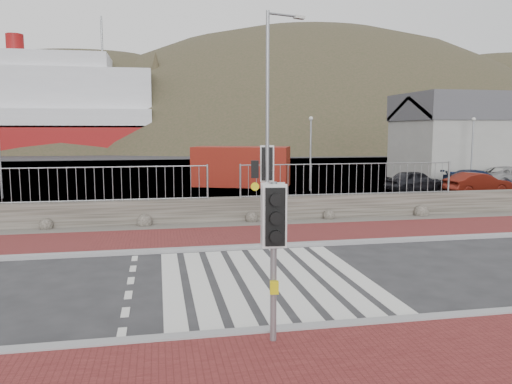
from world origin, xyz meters
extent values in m
plane|color=#28282B|center=(0.00, 0.00, 0.00)|extent=(220.00, 220.00, 0.00)
cube|color=maroon|center=(0.00, 4.50, 0.04)|extent=(40.00, 3.00, 0.08)
cube|color=gray|center=(0.00, -3.00, 0.05)|extent=(40.00, 0.25, 0.12)
cube|color=gray|center=(0.00, 3.00, 0.05)|extent=(40.00, 0.25, 0.12)
cube|color=silver|center=(-2.10, 0.00, 0.01)|extent=(0.42, 5.60, 0.01)
cube|color=silver|center=(-1.50, 0.00, 0.01)|extent=(0.42, 5.60, 0.01)
cube|color=silver|center=(-0.90, 0.00, 0.01)|extent=(0.42, 5.60, 0.01)
cube|color=silver|center=(-0.30, 0.00, 0.01)|extent=(0.42, 5.60, 0.01)
cube|color=silver|center=(0.30, 0.00, 0.01)|extent=(0.42, 5.60, 0.01)
cube|color=silver|center=(0.90, 0.00, 0.01)|extent=(0.42, 5.60, 0.01)
cube|color=silver|center=(1.50, 0.00, 0.01)|extent=(0.42, 5.60, 0.01)
cube|color=silver|center=(2.10, 0.00, 0.01)|extent=(0.42, 5.60, 0.01)
cube|color=#59544C|center=(0.00, 6.50, 0.03)|extent=(40.00, 1.50, 0.06)
cube|color=#403D35|center=(0.00, 7.30, 0.45)|extent=(40.00, 0.60, 0.90)
cylinder|color=gray|center=(-4.80, 7.15, 2.10)|extent=(8.40, 0.04, 0.04)
cylinder|color=gray|center=(-0.60, 7.15, 1.50)|extent=(0.07, 0.07, 1.20)
cylinder|color=gray|center=(4.80, 7.15, 2.10)|extent=(8.40, 0.04, 0.04)
cylinder|color=gray|center=(0.60, 7.15, 1.50)|extent=(0.07, 0.07, 1.20)
cylinder|color=gray|center=(9.00, 7.15, 1.50)|extent=(0.07, 0.07, 1.20)
cube|color=#4C4C4F|center=(0.00, 27.90, 0.00)|extent=(120.00, 40.00, 0.50)
cube|color=#3F4C54|center=(0.00, 62.90, 0.00)|extent=(220.00, 50.00, 0.05)
cube|color=silver|center=(-18.00, 67.90, 9.00)|extent=(30.00, 12.00, 6.00)
cube|color=silver|center=(-18.00, 67.90, 13.00)|extent=(18.00, 10.00, 2.50)
cylinder|color=maroon|center=(-22.00, 67.90, 15.50)|extent=(2.40, 2.40, 3.00)
cylinder|color=gray|center=(-10.00, 67.90, 17.00)|extent=(0.30, 0.30, 6.00)
cube|color=#9E9E99|center=(20.00, 19.90, 2.00)|extent=(12.00, 6.00, 4.00)
cube|color=#4C4C51|center=(20.00, 19.90, 4.90)|extent=(12.20, 6.20, 1.80)
ellipsoid|color=#313520|center=(-15.00, 87.90, -20.00)|extent=(106.40, 68.40, 76.00)
ellipsoid|color=#313520|center=(30.00, 87.90, -26.00)|extent=(140.00, 90.00, 100.00)
ellipsoid|color=#313520|center=(75.00, 87.90, -20.00)|extent=(112.00, 72.00, 80.00)
cylinder|color=gray|center=(-0.62, -3.40, 1.29)|extent=(0.10, 0.10, 2.59)
cube|color=#C6B40B|center=(-0.62, -3.40, 0.97)|extent=(0.14, 0.09, 0.20)
cube|color=black|center=(-0.62, -3.40, 2.08)|extent=(0.39, 0.26, 0.97)
sphere|color=#0CE53F|center=(-0.62, -3.40, 1.80)|extent=(0.14, 0.14, 0.14)
cylinder|color=gray|center=(0.87, 3.85, 1.47)|extent=(0.12, 0.12, 2.94)
cube|color=#C6B40B|center=(0.87, 3.85, 1.10)|extent=(0.16, 0.11, 0.23)
cube|color=black|center=(0.87, 3.85, 2.36)|extent=(0.46, 0.33, 1.10)
sphere|color=#0CE53F|center=(0.87, 3.85, 2.05)|extent=(0.16, 0.16, 0.16)
cube|color=black|center=(0.51, 3.92, 2.20)|extent=(0.26, 0.21, 0.52)
cylinder|color=gray|center=(1.82, 8.10, 3.90)|extent=(0.14, 0.14, 7.80)
cylinder|color=gray|center=(2.48, 8.28, 7.71)|extent=(1.34, 0.45, 0.09)
cube|color=beige|center=(3.14, 8.46, 7.69)|extent=(0.48, 0.32, 0.12)
cube|color=maroon|center=(2.62, 19.03, 1.19)|extent=(6.18, 4.26, 2.38)
imported|color=black|center=(11.60, 14.49, 0.58)|extent=(3.64, 2.02, 1.17)
imported|color=#59150C|center=(14.14, 12.57, 0.58)|extent=(3.62, 1.59, 1.16)
imported|color=#121C39|center=(15.60, 14.65, 0.56)|extent=(4.08, 2.13, 1.13)
imported|color=gray|center=(18.09, 15.11, 0.63)|extent=(4.79, 2.81, 1.25)
camera|label=1|loc=(-2.34, -10.72, 3.36)|focal=35.00mm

